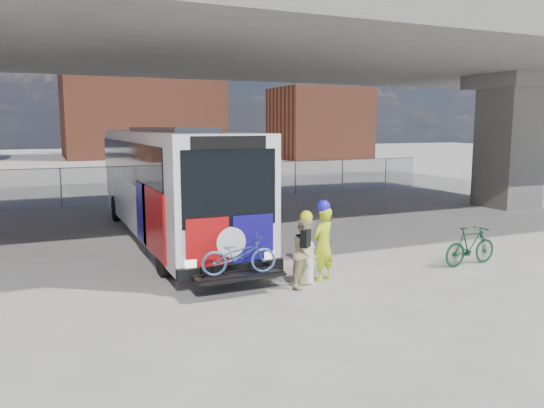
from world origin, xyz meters
TOP-DOWN VIEW (x-y plane):
  - ground at (0.00, 0.00)m, footprint 160.00×160.00m
  - bus at (-2.00, 3.28)m, footprint 2.67×12.95m
  - overpass at (0.00, 4.00)m, footprint 40.00×16.00m
  - chainlink_fence at (0.00, 12.00)m, footprint 30.00×0.06m
  - brick_buildings at (1.23, 48.23)m, footprint 54.00×22.00m
  - smokestack at (14.00, 55.00)m, footprint 2.20×2.20m
  - bollard at (-0.15, -3.05)m, footprint 0.27×0.27m
  - cyclist_hivis at (0.26, -3.05)m, footprint 0.78×0.66m
  - cyclist_tan at (-0.38, -3.39)m, footprint 1.02×0.99m
  - bike_parked at (4.59, -3.41)m, footprint 1.78×0.57m

SIDE VIEW (x-z plane):
  - ground at x=0.00m, z-range 0.00..0.00m
  - bike_parked at x=4.59m, z-range 0.00..1.06m
  - bollard at x=-0.15m, z-range 0.04..1.09m
  - cyclist_tan at x=-0.38m, z-range -0.05..1.76m
  - cyclist_hivis at x=0.26m, z-range -0.04..1.94m
  - chainlink_fence at x=0.00m, z-range -13.58..16.42m
  - bus at x=-2.00m, z-range 0.26..3.95m
  - brick_buildings at x=1.23m, z-range -0.58..11.42m
  - overpass at x=0.00m, z-range 2.57..10.52m
  - smokestack at x=14.00m, z-range 0.00..25.00m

